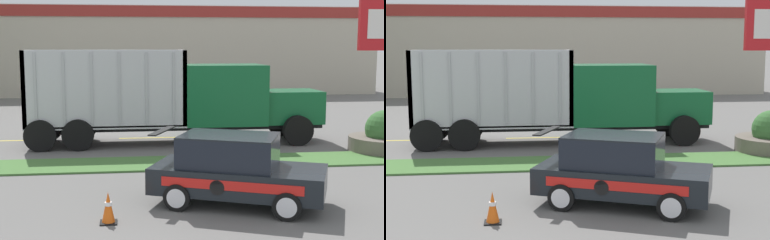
{
  "view_description": "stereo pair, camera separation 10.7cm",
  "coord_description": "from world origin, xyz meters",
  "views": [
    {
      "loc": [
        -0.03,
        -7.22,
        3.76
      ],
      "look_at": [
        2.07,
        9.78,
        1.39
      ],
      "focal_mm": 50.0,
      "sensor_mm": 36.0,
      "label": 1
    },
    {
      "loc": [
        0.08,
        -7.23,
        3.76
      ],
      "look_at": [
        2.07,
        9.78,
        1.39
      ],
      "focal_mm": 50.0,
      "sensor_mm": 36.0,
      "label": 2
    }
  ],
  "objects": [
    {
      "name": "centre_line_5",
      "position": [
        6.24,
        14.59,
        0.0
      ],
      "size": [
        2.4,
        0.14,
        0.01
      ],
      "primitive_type": "cube",
      "color": "yellow",
      "rests_on": "ground_plane"
    },
    {
      "name": "rally_car",
      "position": [
        2.51,
        4.97,
        0.86
      ],
      "size": [
        4.43,
        3.28,
        1.72
      ],
      "color": "black",
      "rests_on": "ground_plane"
    },
    {
      "name": "centre_line_3",
      "position": [
        -4.56,
        14.59,
        0.0
      ],
      "size": [
        2.4,
        0.14,
        0.01
      ],
      "primitive_type": "cube",
      "color": "yellow",
      "rests_on": "ground_plane"
    },
    {
      "name": "dump_truck_mid",
      "position": [
        2.69,
        13.32,
        1.66
      ],
      "size": [
        11.36,
        2.6,
        3.62
      ],
      "color": "black",
      "rests_on": "ground_plane"
    },
    {
      "name": "grass_verge",
      "position": [
        0.0,
        9.56,
        0.03
      ],
      "size": [
        120.0,
        2.06,
        0.06
      ],
      "primitive_type": "cube",
      "color": "#477538",
      "rests_on": "ground_plane"
    },
    {
      "name": "traffic_cone",
      "position": [
        -0.46,
        3.95,
        0.34
      ],
      "size": [
        0.37,
        0.37,
        0.69
      ],
      "color": "black",
      "rests_on": "ground_plane"
    },
    {
      "name": "centre_line_4",
      "position": [
        0.84,
        14.59,
        0.0
      ],
      "size": [
        2.4,
        0.14,
        0.01
      ],
      "primitive_type": "cube",
      "color": "yellow",
      "rests_on": "ground_plane"
    },
    {
      "name": "store_building_backdrop",
      "position": [
        1.18,
        38.64,
        3.37
      ],
      "size": [
        36.55,
        12.1,
        6.74
      ],
      "color": "#BCB29E",
      "rests_on": "ground_plane"
    }
  ]
}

